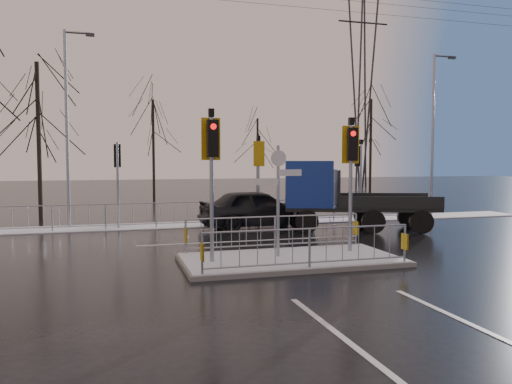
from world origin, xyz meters
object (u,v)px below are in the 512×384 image
object	(u,v)px
traffic_island	(290,248)
flatbed_truck	(329,193)
street_lamp_right	(434,128)
street_lamp_left	(69,120)
car_far_lane	(256,208)

from	to	relation	value
traffic_island	flatbed_truck	xyz separation A→B (m)	(3.70, 5.62, 1.09)
street_lamp_right	street_lamp_left	world-z (taller)	street_lamp_left
traffic_island	street_lamp_left	xyz separation A→B (m)	(-6.42, 9.49, 4.10)
traffic_island	street_lamp_left	distance (m)	12.17
street_lamp_right	street_lamp_left	bearing A→B (deg)	176.63
flatbed_truck	street_lamp_left	bearing A→B (deg)	159.06
flatbed_truck	street_lamp_right	size ratio (longest dim) A/B	0.80
car_far_lane	flatbed_truck	distance (m)	3.09
traffic_island	car_far_lane	size ratio (longest dim) A/B	1.27
traffic_island	flatbed_truck	bearing A→B (deg)	56.60
traffic_island	car_far_lane	xyz separation A→B (m)	(1.04, 7.04, 0.41)
traffic_island	street_lamp_left	bearing A→B (deg)	124.07
street_lamp_left	street_lamp_right	bearing A→B (deg)	-3.37
traffic_island	car_far_lane	distance (m)	7.13
traffic_island	street_lamp_right	bearing A→B (deg)	38.73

